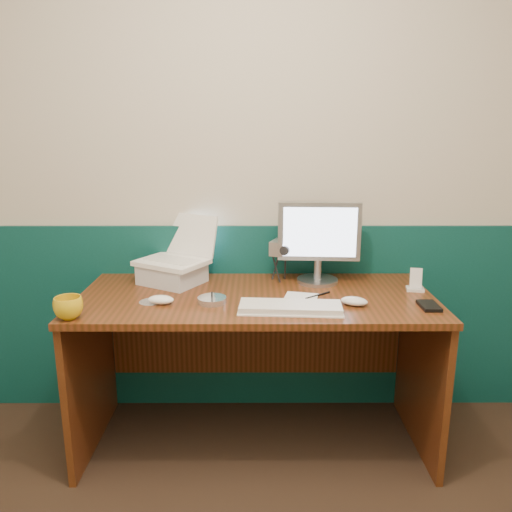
{
  "coord_description": "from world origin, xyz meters",
  "views": [
    {
      "loc": [
        0.11,
        -0.76,
        1.47
      ],
      "look_at": [
        0.11,
        1.23,
        0.97
      ],
      "focal_mm": 35.0,
      "sensor_mm": 36.0,
      "label": 1
    }
  ],
  "objects_px": {
    "laptop": "(171,238)",
    "keyboard": "(290,308)",
    "camcorder": "(279,259)",
    "mug": "(68,308)",
    "monitor": "(318,243)",
    "desk": "(256,371)"
  },
  "relations": [
    {
      "from": "laptop",
      "to": "keyboard",
      "type": "bearing_deg",
      "value": -5.16
    },
    {
      "from": "laptop",
      "to": "camcorder",
      "type": "bearing_deg",
      "value": 35.06
    },
    {
      "from": "mug",
      "to": "monitor",
      "type": "bearing_deg",
      "value": 24.95
    },
    {
      "from": "laptop",
      "to": "monitor",
      "type": "relative_size",
      "value": 0.8
    },
    {
      "from": "laptop",
      "to": "desk",
      "type": "bearing_deg",
      "value": 5.7
    },
    {
      "from": "desk",
      "to": "mug",
      "type": "distance_m",
      "value": 0.9
    },
    {
      "from": "keyboard",
      "to": "camcorder",
      "type": "xyz_separation_m",
      "value": [
        -0.03,
        0.43,
        0.1
      ]
    },
    {
      "from": "desk",
      "to": "keyboard",
      "type": "height_order",
      "value": "keyboard"
    },
    {
      "from": "keyboard",
      "to": "mug",
      "type": "relative_size",
      "value": 3.69
    },
    {
      "from": "desk",
      "to": "monitor",
      "type": "bearing_deg",
      "value": 33.02
    },
    {
      "from": "desk",
      "to": "keyboard",
      "type": "relative_size",
      "value": 3.82
    },
    {
      "from": "mug",
      "to": "camcorder",
      "type": "distance_m",
      "value": 1.0
    },
    {
      "from": "monitor",
      "to": "mug",
      "type": "height_order",
      "value": "monitor"
    },
    {
      "from": "keyboard",
      "to": "desk",
      "type": "bearing_deg",
      "value": 128.54
    },
    {
      "from": "mug",
      "to": "camcorder",
      "type": "bearing_deg",
      "value": 31.23
    },
    {
      "from": "desk",
      "to": "monitor",
      "type": "xyz_separation_m",
      "value": [
        0.3,
        0.2,
        0.57
      ]
    },
    {
      "from": "monitor",
      "to": "camcorder",
      "type": "relative_size",
      "value": 1.76
    },
    {
      "from": "keyboard",
      "to": "camcorder",
      "type": "relative_size",
      "value": 1.89
    },
    {
      "from": "desk",
      "to": "laptop",
      "type": "bearing_deg",
      "value": 155.47
    },
    {
      "from": "mug",
      "to": "camcorder",
      "type": "height_order",
      "value": "camcorder"
    },
    {
      "from": "monitor",
      "to": "camcorder",
      "type": "xyz_separation_m",
      "value": [
        -0.19,
        0.03,
        -0.08
      ]
    },
    {
      "from": "desk",
      "to": "mug",
      "type": "xyz_separation_m",
      "value": [
        -0.74,
        -0.29,
        0.42
      ]
    }
  ]
}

